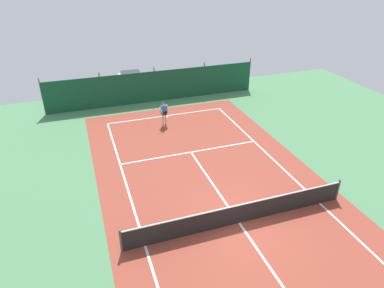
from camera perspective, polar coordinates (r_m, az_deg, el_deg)
ground_plane at (r=15.41m, az=7.74°, el=-12.71°), size 36.00×36.00×0.00m
court_surface at (r=15.41m, az=7.74°, el=-12.70°), size 11.02×26.60×0.01m
tennis_net at (r=15.08m, az=7.87°, el=-11.25°), size 10.12×0.10×1.10m
back_fence at (r=27.86m, az=-6.27°, el=8.65°), size 16.30×0.98×2.70m
tennis_player at (r=23.18m, az=-4.63°, el=5.30°), size 0.67×0.78×1.64m
tennis_ball_near_player at (r=24.32m, az=-8.23°, el=3.84°), size 0.07×0.07×0.07m
tennis_ball_midcourt at (r=23.78m, az=-6.99°, el=3.34°), size 0.07×0.07×0.07m
tennis_ball_by_sideline at (r=19.33m, az=-8.20°, el=-3.12°), size 0.07×0.07×0.07m
parked_car at (r=29.39m, az=-9.86°, el=9.84°), size 2.12×4.26×1.68m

